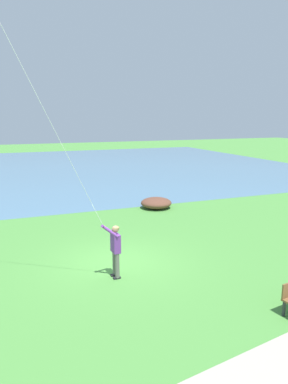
% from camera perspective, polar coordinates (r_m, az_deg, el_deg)
% --- Properties ---
extents(ground_plane, '(120.00, 120.00, 0.00)m').
position_cam_1_polar(ground_plane, '(13.03, -4.31, -11.13)').
color(ground_plane, '#4C8E3D').
extents(lake_water, '(36.00, 44.00, 0.01)m').
position_cam_1_polar(lake_water, '(37.86, -9.89, 3.97)').
color(lake_water, teal).
rests_on(lake_water, ground).
extents(person_kite_flyer, '(0.52, 0.62, 1.83)m').
position_cam_1_polar(person_kite_flyer, '(11.57, -4.61, -8.59)').
color(person_kite_flyer, '#232328').
rests_on(person_kite_flyer, ground).
extents(lakeside_shrub, '(1.73, 1.74, 0.60)m').
position_cam_1_polar(lakeside_shrub, '(20.37, 1.94, -1.74)').
color(lakeside_shrub, brown).
rests_on(lakeside_shrub, ground).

